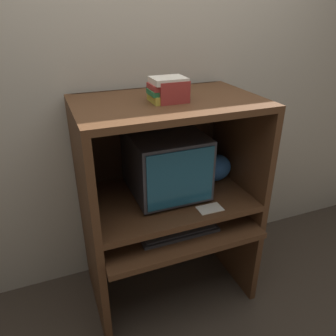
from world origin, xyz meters
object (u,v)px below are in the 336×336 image
snack_bag (215,168)px  keyboard (179,231)px  storage_box (170,91)px  crt_monitor (165,163)px  mouse (220,219)px  book_stack (167,89)px

snack_bag → keyboard: bearing=-144.3°
storage_box → keyboard: bearing=-93.0°
crt_monitor → keyboard: (-0.01, -0.24, -0.33)m
crt_monitor → mouse: bearing=-38.5°
storage_box → book_stack: bearing=148.2°
snack_bag → storage_box: 0.67m
crt_monitor → storage_box: 0.45m
crt_monitor → keyboard: 0.41m
storage_box → crt_monitor: bearing=88.9°
book_stack → storage_box: size_ratio=1.22×
snack_bag → book_stack: bearing=-165.5°
crt_monitor → mouse: 0.48m
keyboard → storage_box: (0.01, 0.16, 0.78)m
storage_box → mouse: bearing=-26.9°
crt_monitor → storage_box: storage_box is taller
mouse → book_stack: book_stack is taller
crt_monitor → book_stack: 0.46m
keyboard → book_stack: bearing=92.0°
snack_bag → book_stack: size_ratio=1.11×
book_stack → storage_box: 0.02m
mouse → keyboard: bearing=-176.5°
keyboard → storage_box: bearing=87.0°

